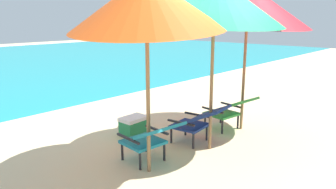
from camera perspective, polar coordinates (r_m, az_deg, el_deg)
The scene contains 8 objects.
ground_plane at distance 8.26m, azimuth -18.37°, elevation -1.25°, with size 40.00×40.00×0.00m, color beige.
lounge_chair_left at distance 4.45m, azimuth -3.12°, elevation -7.61°, with size 0.61×0.92×0.68m.
lounge_chair_center at distance 5.17m, azimuth 5.51°, elevation -4.61°, with size 0.64×0.93×0.68m.
lounge_chair_right at distance 5.86m, azimuth 10.93°, elevation -2.60°, with size 0.65×0.94×0.68m.
beach_umbrella_left at distance 3.94m, azimuth -3.85°, elevation 16.01°, with size 2.63×2.61×2.59m.
beach_umbrella_center at distance 4.74m, azimuth 8.29°, elevation 16.30°, with size 2.52×2.55×2.65m.
beach_umbrella_right at distance 5.79m, azimuth 14.09°, elevation 15.15°, with size 2.41×2.44×2.61m.
cooler_box at distance 5.68m, azimuth -6.16°, elevation -5.52°, with size 0.48×0.33×0.32m.
Camera 1 is at (-3.88, -3.02, 2.00)m, focal length 34.05 mm.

